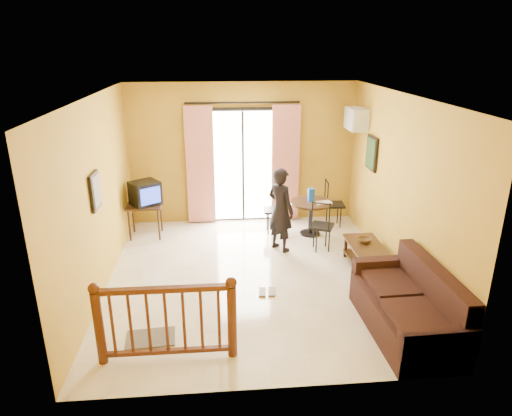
{
  "coord_description": "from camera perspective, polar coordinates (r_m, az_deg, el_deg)",
  "views": [
    {
      "loc": [
        -0.52,
        -6.4,
        3.49
      ],
      "look_at": [
        0.06,
        0.2,
        1.08
      ],
      "focal_mm": 32.0,
      "sensor_mm": 36.0,
      "label": 1
    }
  ],
  "objects": [
    {
      "name": "balcony_door",
      "position": [
        9.15,
        -1.63,
        5.37
      ],
      "size": [
        2.25,
        0.14,
        2.46
      ],
      "color": "black",
      "rests_on": "ground"
    },
    {
      "name": "ground",
      "position": [
        7.31,
        -0.36,
        -8.54
      ],
      "size": [
        5.0,
        5.0,
        0.0
      ],
      "primitive_type": "plane",
      "color": "beige",
      "rests_on": "ground"
    },
    {
      "name": "sandals",
      "position": [
        6.86,
        1.39,
        -10.46
      ],
      "size": [
        0.27,
        0.26,
        0.03
      ],
      "color": "#51391B",
      "rests_on": "ground"
    },
    {
      "name": "bowl",
      "position": [
        7.68,
        13.41,
        -3.95
      ],
      "size": [
        0.24,
        0.24,
        0.07
      ],
      "primitive_type": "imported",
      "rotation": [
        0.0,
        0.0,
        0.16
      ],
      "color": "#51391B",
      "rests_on": "coffee_table"
    },
    {
      "name": "television",
      "position": [
        8.71,
        -13.7,
        1.83
      ],
      "size": [
        0.65,
        0.64,
        0.44
      ],
      "rotation": [
        0.0,
        0.0,
        0.6
      ],
      "color": "black",
      "rests_on": "tv_table"
    },
    {
      "name": "air_conditioner",
      "position": [
        8.85,
        12.4,
        10.81
      ],
      "size": [
        0.31,
        0.6,
        0.4
      ],
      "color": "silver",
      "rests_on": "room_shell"
    },
    {
      "name": "standing_person",
      "position": [
        7.95,
        3.08,
        -0.22
      ],
      "size": [
        0.63,
        0.65,
        1.5
      ],
      "primitive_type": "imported",
      "rotation": [
        0.0,
        0.0,
        2.27
      ],
      "color": "black",
      "rests_on": "ground"
    },
    {
      "name": "room_shell",
      "position": [
        6.67,
        -0.39,
        4.42
      ],
      "size": [
        5.0,
        5.0,
        5.0
      ],
      "color": "white",
      "rests_on": "ground"
    },
    {
      "name": "tv_table",
      "position": [
        8.82,
        -13.75,
        -0.01
      ],
      "size": [
        0.64,
        0.54,
        0.64
      ],
      "color": "black",
      "rests_on": "ground"
    },
    {
      "name": "picture_left",
      "position": [
        6.72,
        -19.45,
        2.01
      ],
      "size": [
        0.05,
        0.42,
        0.52
      ],
      "color": "black",
      "rests_on": "room_shell"
    },
    {
      "name": "serving_tray",
      "position": [
        8.63,
        8.46,
        0.69
      ],
      "size": [
        0.31,
        0.23,
        0.02
      ],
      "primitive_type": "cube",
      "rotation": [
        0.0,
        0.0,
        0.21
      ],
      "color": "#F4E5D0",
      "rests_on": "dining_table"
    },
    {
      "name": "doormat",
      "position": [
        6.08,
        -13.03,
        -15.56
      ],
      "size": [
        0.63,
        0.45,
        0.02
      ],
      "primitive_type": "cube",
      "rotation": [
        0.0,
        0.0,
        0.08
      ],
      "color": "#544D43",
      "rests_on": "ground"
    },
    {
      "name": "water_jug",
      "position": [
        8.66,
        6.9,
        1.64
      ],
      "size": [
        0.13,
        0.13,
        0.25
      ],
      "primitive_type": "cylinder",
      "color": "#1245AF",
      "rests_on": "dining_table"
    },
    {
      "name": "dining_chairs",
      "position": [
        8.86,
        6.63,
        -3.37
      ],
      "size": [
        1.66,
        1.57,
        0.95
      ],
      "color": "black",
      "rests_on": "ground"
    },
    {
      "name": "dining_table",
      "position": [
        8.73,
        6.89,
        -0.08
      ],
      "size": [
        0.79,
        0.79,
        0.66
      ],
      "color": "black",
      "rests_on": "ground"
    },
    {
      "name": "coffee_table",
      "position": [
        7.67,
        13.51,
        -5.38
      ],
      "size": [
        0.52,
        0.94,
        0.42
      ],
      "color": "black",
      "rests_on": "ground"
    },
    {
      "name": "botanical_print",
      "position": [
        8.38,
        14.25,
        6.67
      ],
      "size": [
        0.05,
        0.5,
        0.6
      ],
      "color": "black",
      "rests_on": "room_shell"
    },
    {
      "name": "stair_balustrade",
      "position": [
        5.41,
        -11.22,
        -13.24
      ],
      "size": [
        1.63,
        0.13,
        1.04
      ],
      "color": "#471E0F",
      "rests_on": "ground"
    },
    {
      "name": "sofa",
      "position": [
        6.2,
        18.71,
        -11.78
      ],
      "size": [
        0.93,
        1.9,
        0.9
      ],
      "rotation": [
        0.0,
        0.0,
        0.03
      ],
      "color": "black",
      "rests_on": "ground"
    }
  ]
}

